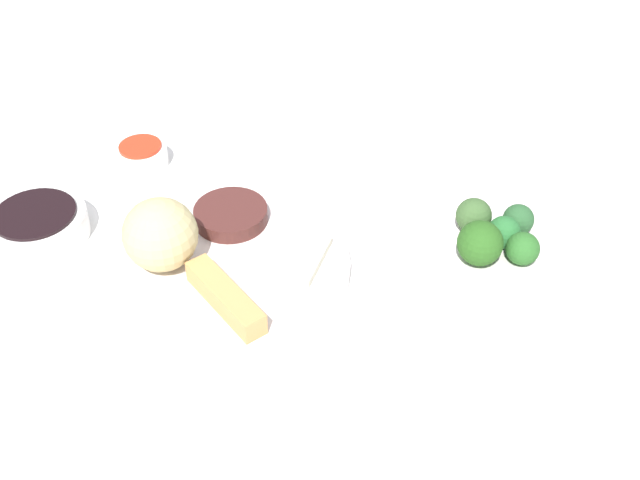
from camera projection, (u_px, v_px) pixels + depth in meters
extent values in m
cube|color=white|center=(272.00, 272.00, 0.88)|extent=(2.20, 2.20, 0.02)
cylinder|color=white|center=(230.00, 266.00, 0.86)|extent=(0.27, 0.27, 0.02)
sphere|color=tan|center=(160.00, 235.00, 0.83)|extent=(0.08, 0.08, 0.08)
cube|color=tan|center=(225.00, 297.00, 0.80)|extent=(0.09, 0.11, 0.03)
cube|color=beige|center=(292.00, 255.00, 0.86)|extent=(0.09, 0.10, 0.01)
cylinder|color=#4B2420|center=(231.00, 215.00, 0.90)|extent=(0.09, 0.09, 0.02)
cylinder|color=white|center=(501.00, 256.00, 0.88)|extent=(0.23, 0.23, 0.01)
sphere|color=#2A6225|center=(523.00, 250.00, 0.84)|extent=(0.04, 0.04, 0.04)
sphere|color=#29572E|center=(518.00, 220.00, 0.89)|extent=(0.04, 0.04, 0.04)
sphere|color=#28581B|center=(480.00, 242.00, 0.84)|extent=(0.05, 0.05, 0.05)
sphere|color=#286830|center=(504.00, 232.00, 0.87)|extent=(0.04, 0.04, 0.04)
sphere|color=#3B5D2E|center=(474.00, 216.00, 0.89)|extent=(0.04, 0.04, 0.04)
cylinder|color=white|center=(38.00, 226.00, 0.90)|extent=(0.12, 0.12, 0.03)
cylinder|color=black|center=(34.00, 214.00, 0.89)|extent=(0.09, 0.09, 0.00)
cylinder|color=white|center=(142.00, 156.00, 1.02)|extent=(0.07, 0.07, 0.03)
cylinder|color=red|center=(140.00, 147.00, 1.00)|extent=(0.06, 0.06, 0.00)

